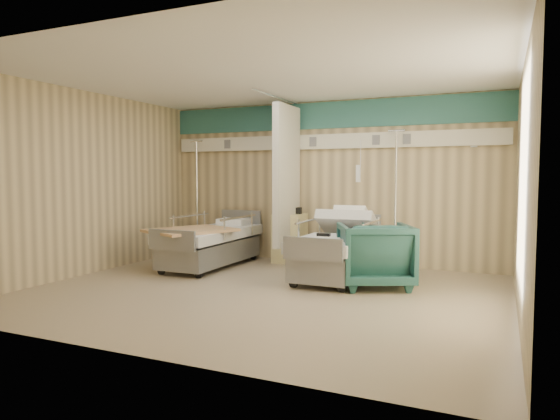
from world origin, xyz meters
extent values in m
cube|color=gray|center=(0.00, 0.00, 0.00)|extent=(6.00, 5.00, 0.00)
cube|color=#C9B283|center=(0.00, 2.50, 1.40)|extent=(6.00, 0.04, 2.80)
cube|color=#C9B283|center=(0.00, -2.50, 1.40)|extent=(6.00, 0.04, 2.80)
cube|color=#C9B283|center=(-3.00, 0.00, 1.40)|extent=(0.04, 5.00, 2.80)
cube|color=#C9B283|center=(3.00, 0.00, 1.40)|extent=(0.04, 5.00, 2.80)
cube|color=silver|center=(0.00, 0.00, 2.80)|extent=(6.00, 5.00, 0.04)
cube|color=#2E6D69|center=(0.00, 2.48, 2.55)|extent=(6.00, 0.04, 0.45)
cube|color=silver|center=(0.00, 2.45, 2.10)|extent=(5.88, 0.08, 0.25)
cylinder|color=silver|center=(-0.50, 1.60, 2.76)|extent=(0.03, 1.80, 0.03)
cube|color=beige|center=(-0.50, 1.95, 1.51)|extent=(0.12, 0.90, 2.35)
cube|color=#F2E397|center=(-0.55, 2.20, 0.42)|extent=(0.50, 0.48, 0.85)
imported|color=#1E4C47|center=(1.25, 0.92, 0.44)|extent=(1.26, 1.27, 0.88)
cube|color=white|center=(1.23, 0.88, 0.91)|extent=(0.79, 0.77, 0.07)
cylinder|color=silver|center=(1.26, 2.27, 0.02)|extent=(0.40, 0.40, 0.03)
cylinder|color=silver|center=(1.26, 2.27, 1.11)|extent=(0.04, 0.04, 2.23)
cylinder|color=silver|center=(1.26, 2.27, 2.23)|extent=(0.27, 0.03, 0.03)
cylinder|color=silver|center=(-2.34, 2.03, 0.02)|extent=(0.39, 0.39, 0.03)
cylinder|color=silver|center=(-2.34, 2.03, 1.07)|extent=(0.03, 0.03, 2.15)
cylinder|color=silver|center=(-2.34, 2.03, 2.15)|extent=(0.26, 0.03, 0.03)
cube|color=black|center=(0.44, 1.14, 0.65)|extent=(0.20, 0.10, 0.04)
cube|color=tan|center=(-1.68, 0.84, 0.65)|extent=(1.40, 1.53, 0.04)
cube|color=black|center=(-0.47, 2.26, 0.91)|extent=(0.23, 0.16, 0.11)
cylinder|color=white|center=(-0.74, 2.29, 0.92)|extent=(0.10, 0.10, 0.13)
camera|label=1|loc=(2.80, -5.76, 1.52)|focal=32.00mm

